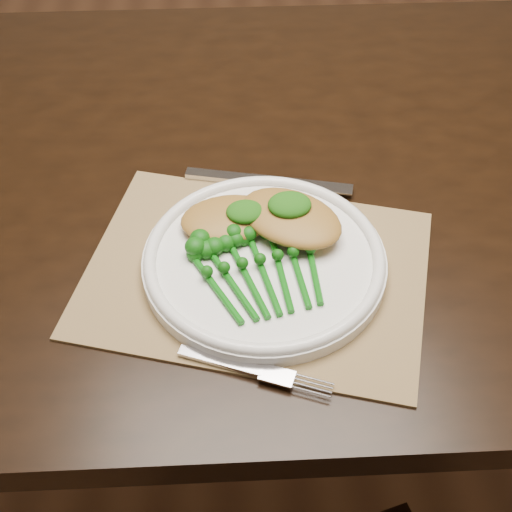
{
  "coord_description": "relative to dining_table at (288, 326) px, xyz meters",
  "views": [
    {
      "loc": [
        -0.06,
        -0.85,
        1.38
      ],
      "look_at": [
        -0.02,
        -0.28,
        0.78
      ],
      "focal_mm": 50.0,
      "sensor_mm": 36.0,
      "label": 1
    }
  ],
  "objects": [
    {
      "name": "chicken_fillet_left",
      "position": [
        -0.1,
        -0.14,
        0.41
      ],
      "size": [
        0.13,
        0.09,
        0.02
      ],
      "primitive_type": "ellipsoid",
      "rotation": [
        0.0,
        0.0,
        0.11
      ],
      "color": "#A5762F",
      "rests_on": "dinner_plate"
    },
    {
      "name": "dining_table",
      "position": [
        0.0,
        0.0,
        0.0
      ],
      "size": [
        1.62,
        0.94,
        0.75
      ],
      "rotation": [
        0.0,
        0.0,
        -0.02
      ],
      "color": "black",
      "rests_on": "ground"
    },
    {
      "name": "fork",
      "position": [
        -0.07,
        -0.35,
        0.38
      ],
      "size": [
        0.16,
        0.08,
        0.01
      ],
      "rotation": [
        0.0,
        0.0,
        -0.38
      ],
      "color": "silver",
      "rests_on": "placemat"
    },
    {
      "name": "chicken_fillet_right",
      "position": [
        -0.03,
        -0.15,
        0.41
      ],
      "size": [
        0.16,
        0.16,
        0.03
      ],
      "primitive_type": "ellipsoid",
      "rotation": [
        0.0,
        0.0,
        -0.67
      ],
      "color": "#A5762F",
      "rests_on": "dinner_plate"
    },
    {
      "name": "dinner_plate",
      "position": [
        -0.06,
        -0.2,
        0.39
      ],
      "size": [
        0.29,
        0.29,
        0.03
      ],
      "color": "white",
      "rests_on": "placemat"
    },
    {
      "name": "broccolini_bundle",
      "position": [
        -0.06,
        -0.23,
        0.4
      ],
      "size": [
        0.17,
        0.19,
        0.04
      ],
      "rotation": [
        0.0,
        0.0,
        0.23
      ],
      "color": "#0B590C",
      "rests_on": "dinner_plate"
    },
    {
      "name": "knife",
      "position": [
        -0.07,
        -0.04,
        0.38
      ],
      "size": [
        0.22,
        0.07,
        0.01
      ],
      "rotation": [
        0.0,
        0.0,
        -0.23
      ],
      "color": "silver",
      "rests_on": "placemat"
    },
    {
      "name": "placemat",
      "position": [
        -0.07,
        -0.2,
        0.37
      ],
      "size": [
        0.47,
        0.4,
        0.0
      ],
      "primitive_type": "cube",
      "rotation": [
        0.0,
        0.0,
        -0.29
      ],
      "color": "olive",
      "rests_on": "dining_table"
    },
    {
      "name": "floor",
      "position": [
        -0.05,
        0.07,
        -0.38
      ],
      "size": [
        4.0,
        4.0,
        0.0
      ],
      "primitive_type": "plane",
      "color": "brown",
      "rests_on": "ground"
    },
    {
      "name": "pesto_dollop_right",
      "position": [
        -0.03,
        -0.15,
        0.43
      ],
      "size": [
        0.05,
        0.04,
        0.02
      ],
      "primitive_type": "ellipsoid",
      "color": "#114409",
      "rests_on": "chicken_fillet_right"
    },
    {
      "name": "pesto_dollop_left",
      "position": [
        -0.08,
        -0.15,
        0.42
      ],
      "size": [
        0.05,
        0.04,
        0.02
      ],
      "primitive_type": "ellipsoid",
      "color": "#114409",
      "rests_on": "chicken_fillet_left"
    }
  ]
}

